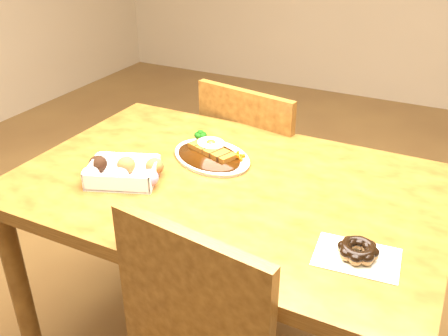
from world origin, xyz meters
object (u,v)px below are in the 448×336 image
at_px(chair_far, 261,175).
at_px(donut_box, 123,172).
at_px(katsu_curry_plate, 211,154).
at_px(pon_de_ring, 358,251).
at_px(table, 227,210).

height_order(chair_far, donut_box, chair_far).
distance_m(katsu_curry_plate, pon_de_ring, 0.59).
bearing_deg(chair_far, table, 112.40).
relative_size(chair_far, pon_de_ring, 4.40).
relative_size(chair_far, donut_box, 3.74).
distance_m(donut_box, pon_de_ring, 0.68).
bearing_deg(pon_de_ring, donut_box, 175.64).
bearing_deg(pon_de_ring, katsu_curry_plate, 151.20).
bearing_deg(chair_far, katsu_curry_plate, 101.13).
distance_m(table, donut_box, 0.32).
xyz_separation_m(table, donut_box, (-0.27, -0.13, 0.13)).
height_order(chair_far, katsu_curry_plate, chair_far).
bearing_deg(pon_de_ring, table, 156.67).
bearing_deg(katsu_curry_plate, table, -44.99).
height_order(table, chair_far, chair_far).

